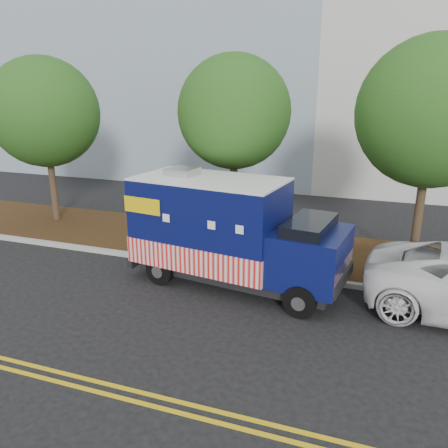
% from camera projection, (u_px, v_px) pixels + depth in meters
% --- Properties ---
extents(ground, '(120.00, 120.00, 0.00)m').
position_uv_depth(ground, '(179.00, 284.00, 12.47)').
color(ground, black).
rests_on(ground, ground).
extents(curb, '(120.00, 0.18, 0.15)m').
position_uv_depth(curb, '(197.00, 264.00, 13.71)').
color(curb, '#9E9E99').
rests_on(curb, ground).
extents(mulch_strip, '(120.00, 4.00, 0.15)m').
position_uv_depth(mulch_strip, '(220.00, 242.00, 15.60)').
color(mulch_strip, black).
rests_on(mulch_strip, ground).
extents(centerline_near, '(120.00, 0.10, 0.01)m').
position_uv_depth(centerline_near, '(82.00, 378.00, 8.46)').
color(centerline_near, gold).
rests_on(centerline_near, ground).
extents(centerline_far, '(120.00, 0.10, 0.01)m').
position_uv_depth(centerline_far, '(74.00, 386.00, 8.23)').
color(centerline_far, gold).
rests_on(centerline_far, ground).
extents(tree_a, '(4.19, 4.19, 6.55)m').
position_uv_depth(tree_a, '(44.00, 113.00, 16.82)').
color(tree_a, '#38281C').
rests_on(tree_a, ground).
extents(tree_b, '(3.70, 3.70, 6.46)m').
position_uv_depth(tree_b, '(234.00, 112.00, 14.18)').
color(tree_b, '#38281C').
rests_on(tree_b, ground).
extents(tree_c, '(4.27, 4.27, 6.84)m').
position_uv_depth(tree_c, '(433.00, 113.00, 12.27)').
color(tree_c, '#38281C').
rests_on(tree_c, ground).
extents(sign_post, '(0.06, 0.06, 2.40)m').
position_uv_depth(sign_post, '(148.00, 220.00, 14.33)').
color(sign_post, '#473828').
rests_on(sign_post, ground).
extents(food_truck, '(6.32, 3.07, 3.20)m').
position_uv_depth(food_truck, '(227.00, 234.00, 12.24)').
color(food_truck, black).
rests_on(food_truck, ground).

